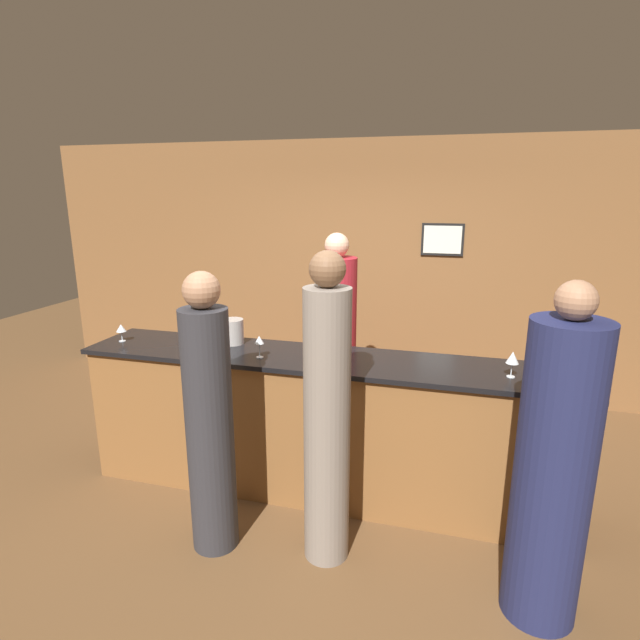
% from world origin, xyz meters
% --- Properties ---
extents(ground_plane, '(14.00, 14.00, 0.00)m').
position_xyz_m(ground_plane, '(0.00, 0.00, 0.00)').
color(ground_plane, brown).
extents(back_wall, '(8.00, 0.08, 2.80)m').
position_xyz_m(back_wall, '(0.00, 2.22, 1.40)').
color(back_wall, brown).
rests_on(back_wall, ground_plane).
extents(bar_counter, '(3.60, 0.63, 1.08)m').
position_xyz_m(bar_counter, '(0.00, 0.00, 0.54)').
color(bar_counter, brown).
rests_on(bar_counter, ground_plane).
extents(bartender, '(0.35, 0.35, 1.91)m').
position_xyz_m(bartender, '(-0.08, 0.80, 0.89)').
color(bartender, maroon).
rests_on(bartender, ground_plane).
extents(guest_0, '(0.28, 0.28, 1.93)m').
position_xyz_m(guest_0, '(0.22, -0.66, 0.92)').
color(guest_0, gray).
rests_on(guest_0, ground_plane).
extents(guest_1, '(0.29, 0.29, 1.80)m').
position_xyz_m(guest_1, '(-0.50, -0.76, 0.86)').
color(guest_1, '#2D2D33').
rests_on(guest_1, ground_plane).
extents(guest_2, '(0.39, 0.39, 1.85)m').
position_xyz_m(guest_2, '(1.45, -0.79, 0.85)').
color(guest_2, '#1E234C').
rests_on(guest_2, ground_plane).
extents(wine_bottle_0, '(0.07, 0.07, 0.27)m').
position_xyz_m(wine_bottle_0, '(-1.14, 0.23, 1.19)').
color(wine_bottle_0, black).
rests_on(wine_bottle_0, bar_counter).
extents(wine_bottle_1, '(0.07, 0.07, 0.27)m').
position_xyz_m(wine_bottle_1, '(0.06, 0.19, 1.19)').
color(wine_bottle_1, black).
rests_on(wine_bottle_1, bar_counter).
extents(ice_bucket, '(0.17, 0.17, 0.20)m').
position_xyz_m(ice_bucket, '(-0.75, 0.14, 1.18)').
color(ice_bucket, '#9E9993').
rests_on(ice_bucket, bar_counter).
extents(wine_glass_0, '(0.07, 0.07, 0.16)m').
position_xyz_m(wine_glass_0, '(-0.42, -0.13, 1.21)').
color(wine_glass_0, silver).
rests_on(wine_glass_0, bar_counter).
extents(wine_glass_1, '(0.08, 0.08, 0.17)m').
position_xyz_m(wine_glass_1, '(1.29, -0.06, 1.21)').
color(wine_glass_1, silver).
rests_on(wine_glass_1, bar_counter).
extents(wine_glass_2, '(0.07, 0.07, 0.14)m').
position_xyz_m(wine_glass_2, '(0.06, -0.18, 1.19)').
color(wine_glass_2, silver).
rests_on(wine_glass_2, bar_counter).
extents(wine_glass_3, '(0.08, 0.08, 0.18)m').
position_xyz_m(wine_glass_3, '(-0.06, -0.03, 1.22)').
color(wine_glass_3, silver).
rests_on(wine_glass_3, bar_counter).
extents(wine_glass_4, '(0.08, 0.08, 0.14)m').
position_xyz_m(wine_glass_4, '(-1.63, -0.04, 1.19)').
color(wine_glass_4, silver).
rests_on(wine_glass_4, bar_counter).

